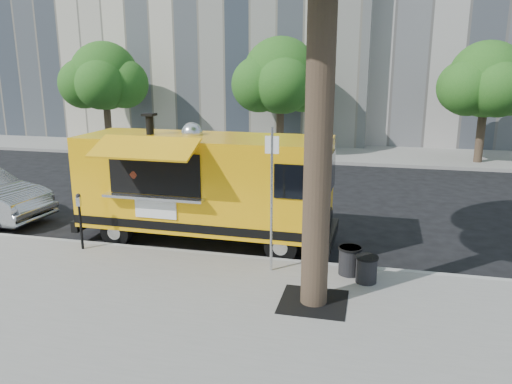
{
  "coord_description": "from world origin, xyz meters",
  "views": [
    {
      "loc": [
        3.52,
        -11.09,
        4.32
      ],
      "look_at": [
        0.85,
        0.0,
        1.42
      ],
      "focal_mm": 35.0,
      "sensor_mm": 36.0,
      "label": 1
    }
  ],
  "objects_px": {
    "far_tree_b": "(281,76)",
    "trash_bin_right": "(366,268)",
    "sign_post": "(272,192)",
    "parking_meter": "(80,215)",
    "food_truck": "(203,184)",
    "far_tree_c": "(486,80)",
    "far_tree_a": "(105,76)",
    "trash_bin_left": "(350,260)"
  },
  "relations": [
    {
      "from": "far_tree_a",
      "to": "trash_bin_right",
      "type": "distance_m",
      "value": 19.73
    },
    {
      "from": "food_truck",
      "to": "trash_bin_right",
      "type": "bearing_deg",
      "value": -23.96
    },
    {
      "from": "trash_bin_left",
      "to": "trash_bin_right",
      "type": "xyz_separation_m",
      "value": [
        0.34,
        -0.32,
        -0.02
      ]
    },
    {
      "from": "sign_post",
      "to": "far_tree_b",
      "type": "bearing_deg",
      "value": 100.15
    },
    {
      "from": "far_tree_c",
      "to": "sign_post",
      "type": "bearing_deg",
      "value": -114.81
    },
    {
      "from": "trash_bin_left",
      "to": "trash_bin_right",
      "type": "bearing_deg",
      "value": -43.35
    },
    {
      "from": "food_truck",
      "to": "trash_bin_left",
      "type": "xyz_separation_m",
      "value": [
        3.67,
        -1.54,
        -1.02
      ]
    },
    {
      "from": "far_tree_c",
      "to": "parking_meter",
      "type": "relative_size",
      "value": 3.9
    },
    {
      "from": "far_tree_c",
      "to": "far_tree_b",
      "type": "bearing_deg",
      "value": 178.09
    },
    {
      "from": "sign_post",
      "to": "trash_bin_left",
      "type": "distance_m",
      "value": 2.13
    },
    {
      "from": "sign_post",
      "to": "trash_bin_right",
      "type": "relative_size",
      "value": 5.56
    },
    {
      "from": "trash_bin_right",
      "to": "parking_meter",
      "type": "bearing_deg",
      "value": 177.01
    },
    {
      "from": "far_tree_b",
      "to": "trash_bin_right",
      "type": "relative_size",
      "value": 10.19
    },
    {
      "from": "sign_post",
      "to": "food_truck",
      "type": "xyz_separation_m",
      "value": [
        -2.07,
        1.72,
        -0.37
      ]
    },
    {
      "from": "far_tree_b",
      "to": "sign_post",
      "type": "xyz_separation_m",
      "value": [
        2.55,
        -14.25,
        -1.98
      ]
    },
    {
      "from": "far_tree_a",
      "to": "far_tree_c",
      "type": "xyz_separation_m",
      "value": [
        18.0,
        0.1,
        -0.06
      ]
    },
    {
      "from": "far_tree_c",
      "to": "trash_bin_right",
      "type": "relative_size",
      "value": 9.65
    },
    {
      "from": "far_tree_b",
      "to": "trash_bin_left",
      "type": "distance_m",
      "value": 15.05
    },
    {
      "from": "far_tree_a",
      "to": "trash_bin_left",
      "type": "bearing_deg",
      "value": -46.09
    },
    {
      "from": "parking_meter",
      "to": "trash_bin_left",
      "type": "height_order",
      "value": "parking_meter"
    },
    {
      "from": "sign_post",
      "to": "trash_bin_right",
      "type": "xyz_separation_m",
      "value": [
        1.95,
        -0.14,
        -1.41
      ]
    },
    {
      "from": "far_tree_c",
      "to": "food_truck",
      "type": "relative_size",
      "value": 0.81
    },
    {
      "from": "parking_meter",
      "to": "trash_bin_left",
      "type": "distance_m",
      "value": 6.18
    },
    {
      "from": "far_tree_a",
      "to": "trash_bin_left",
      "type": "distance_m",
      "value": 19.26
    },
    {
      "from": "food_truck",
      "to": "far_tree_a",
      "type": "bearing_deg",
      "value": 128.93
    },
    {
      "from": "far_tree_a",
      "to": "parking_meter",
      "type": "distance_m",
      "value": 15.59
    },
    {
      "from": "parking_meter",
      "to": "trash_bin_left",
      "type": "bearing_deg",
      "value": -0.15
    },
    {
      "from": "far_tree_a",
      "to": "trash_bin_right",
      "type": "xyz_separation_m",
      "value": [
        13.5,
        -13.99,
        -3.34
      ]
    },
    {
      "from": "sign_post",
      "to": "parking_meter",
      "type": "xyz_separation_m",
      "value": [
        -4.55,
        0.2,
        -0.87
      ]
    },
    {
      "from": "far_tree_c",
      "to": "sign_post",
      "type": "relative_size",
      "value": 1.74
    },
    {
      "from": "far_tree_c",
      "to": "sign_post",
      "type": "height_order",
      "value": "far_tree_c"
    },
    {
      "from": "far_tree_b",
      "to": "trash_bin_left",
      "type": "relative_size",
      "value": 9.4
    },
    {
      "from": "trash_bin_left",
      "to": "far_tree_c",
      "type": "bearing_deg",
      "value": 70.62
    },
    {
      "from": "far_tree_b",
      "to": "trash_bin_right",
      "type": "distance_m",
      "value": 15.45
    },
    {
      "from": "far_tree_b",
      "to": "far_tree_c",
      "type": "xyz_separation_m",
      "value": [
        9.0,
        -0.3,
        -0.12
      ]
    },
    {
      "from": "far_tree_b",
      "to": "sign_post",
      "type": "distance_m",
      "value": 14.61
    },
    {
      "from": "far_tree_a",
      "to": "parking_meter",
      "type": "xyz_separation_m",
      "value": [
        7.0,
        -13.65,
        -2.79
      ]
    },
    {
      "from": "parking_meter",
      "to": "food_truck",
      "type": "height_order",
      "value": "food_truck"
    },
    {
      "from": "far_tree_a",
      "to": "sign_post",
      "type": "height_order",
      "value": "far_tree_a"
    },
    {
      "from": "far_tree_b",
      "to": "far_tree_c",
      "type": "distance_m",
      "value": 9.01
    },
    {
      "from": "far_tree_b",
      "to": "food_truck",
      "type": "relative_size",
      "value": 0.85
    },
    {
      "from": "far_tree_a",
      "to": "sign_post",
      "type": "relative_size",
      "value": 1.79
    }
  ]
}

